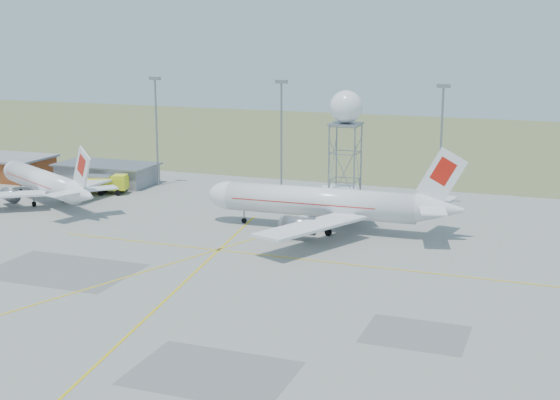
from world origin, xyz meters
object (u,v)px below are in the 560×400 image
at_px(fire_truck, 105,185).
at_px(airliner_main, 324,203).
at_px(airliner_far, 45,183).
at_px(radar_tower, 345,142).

bearing_deg(fire_truck, airliner_main, -28.35).
xyz_separation_m(airliner_main, fire_truck, (-44.82, 10.57, -2.39)).
height_order(airliner_far, fire_truck, airliner_far).
bearing_deg(fire_truck, airliner_far, -132.94).
distance_m(airliner_main, fire_truck, 46.12).
height_order(airliner_main, airliner_far, airliner_main).
distance_m(airliner_main, airliner_far, 50.12).
height_order(radar_tower, fire_truck, radar_tower).
height_order(airliner_far, radar_tower, radar_tower).
bearing_deg(airliner_far, radar_tower, -133.12).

